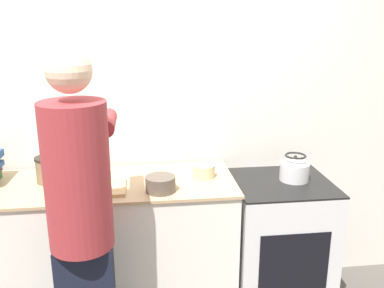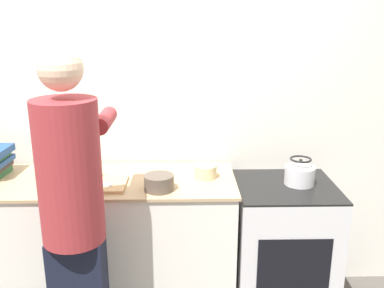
# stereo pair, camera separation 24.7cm
# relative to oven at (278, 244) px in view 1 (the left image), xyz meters

# --- Properties ---
(wall_back) EXTENTS (8.00, 0.05, 2.60)m
(wall_back) POSITION_rel_oven_xyz_m (-0.87, 0.36, 0.86)
(wall_back) COLOR silver
(wall_back) RESTS_ON ground_plane
(counter) EXTENTS (1.74, 0.61, 0.93)m
(counter) POSITION_rel_oven_xyz_m (-1.19, 0.00, 0.02)
(counter) COLOR silver
(counter) RESTS_ON ground_plane
(oven) EXTENTS (0.62, 0.59, 0.89)m
(oven) POSITION_rel_oven_xyz_m (0.00, 0.00, 0.00)
(oven) COLOR silver
(oven) RESTS_ON ground_plane
(person) EXTENTS (0.34, 0.58, 1.77)m
(person) POSITION_rel_oven_xyz_m (-1.18, -0.54, 0.53)
(person) COLOR black
(person) RESTS_ON ground_plane
(cutting_board) EXTENTS (0.37, 0.25, 0.02)m
(cutting_board) POSITION_rel_oven_xyz_m (-1.16, -0.10, 0.50)
(cutting_board) COLOR tan
(cutting_board) RESTS_ON counter
(knife) EXTENTS (0.24, 0.05, 0.01)m
(knife) POSITION_rel_oven_xyz_m (-1.18, -0.13, 0.51)
(knife) COLOR silver
(knife) RESTS_ON cutting_board
(kettle) EXTENTS (0.19, 0.19, 0.17)m
(kettle) POSITION_rel_oven_xyz_m (0.08, 0.02, 0.51)
(kettle) COLOR silver
(kettle) RESTS_ON oven
(bowl_prep) EXTENTS (0.17, 0.17, 0.09)m
(bowl_prep) POSITION_rel_oven_xyz_m (-0.78, -0.17, 0.54)
(bowl_prep) COLOR brown
(bowl_prep) RESTS_ON counter
(bowl_mixing) EXTENTS (0.14, 0.14, 0.08)m
(bowl_mixing) POSITION_rel_oven_xyz_m (-0.50, 0.02, 0.53)
(bowl_mixing) COLOR #C6B789
(bowl_mixing) RESTS_ON counter
(canister_jar) EXTENTS (0.15, 0.15, 0.16)m
(canister_jar) POSITION_rel_oven_xyz_m (-1.44, 0.06, 0.57)
(canister_jar) COLOR #756047
(canister_jar) RESTS_ON counter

